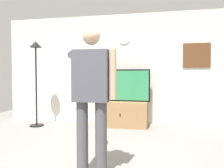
{
  "coord_description": "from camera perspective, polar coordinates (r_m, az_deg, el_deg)",
  "views": [
    {
      "loc": [
        0.75,
        -2.5,
        1.2
      ],
      "look_at": [
        -0.02,
        1.2,
        1.05
      ],
      "focal_mm": 35.37,
      "sensor_mm": 36.0,
      "label": 1
    }
  ],
  "objects": [
    {
      "name": "television",
      "position": [
        5.22,
        2.73,
        -0.35
      ],
      "size": [
        1.29,
        0.07,
        0.76
      ],
      "color": "black",
      "rests_on": "tv_stand"
    },
    {
      "name": "person_standing_nearer_lamp",
      "position": [
        2.66,
        -5.25,
        -1.86
      ],
      "size": [
        0.61,
        0.78,
        1.77
      ],
      "color": "#4C4C51",
      "rests_on": "ground_plane"
    },
    {
      "name": "wall_clock",
      "position": [
        5.53,
        3.16,
        11.59
      ],
      "size": [
        0.26,
        0.03,
        0.26
      ],
      "primitive_type": "cylinder",
      "rotation": [
        1.57,
        0.0,
        0.0
      ],
      "color": "white"
    },
    {
      "name": "floor_lamp",
      "position": [
        5.48,
        -19.06,
        4.48
      ],
      "size": [
        0.32,
        0.32,
        1.99
      ],
      "color": "black",
      "rests_on": "ground_plane"
    },
    {
      "name": "tv_stand",
      "position": [
        5.24,
        2.63,
        -7.7
      ],
      "size": [
        1.17,
        0.58,
        0.58
      ],
      "color": "#997047",
      "rests_on": "ground_plane"
    },
    {
      "name": "back_wall",
      "position": [
        5.5,
        3.95,
        3.82
      ],
      "size": [
        6.4,
        0.1,
        2.7
      ],
      "primitive_type": "cube",
      "color": "silver",
      "rests_on": "ground_plane"
    },
    {
      "name": "framed_picture",
      "position": [
        5.48,
        21.03,
        6.92
      ],
      "size": [
        0.61,
        0.04,
        0.56
      ],
      "primitive_type": "cube",
      "color": "brown"
    }
  ]
}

